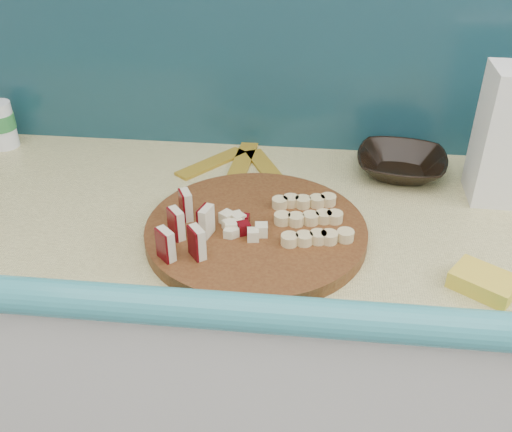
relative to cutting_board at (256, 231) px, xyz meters
The scene contains 10 objects.
kitchen_counter 0.48m from the cutting_board, 52.24° to the left, with size 2.20×0.63×0.91m.
backsplash 0.46m from the cutting_board, 78.80° to the left, with size 2.20×0.02×0.50m, color teal.
cutting_board is the anchor object (origin of this frame).
apple_wedges 0.13m from the cutting_board, 152.92° to the right, with size 0.08×0.16×0.05m.
apple_chunks 0.03m from the cutting_board, 166.69° to the right, with size 0.06×0.07×0.02m.
banana_slices 0.10m from the cutting_board, 12.60° to the left, with size 0.15×0.17×0.02m.
brown_bowl 0.39m from the cutting_board, 43.84° to the left, with size 0.19×0.19×0.05m, color black.
canister 0.70m from the cutting_board, 153.71° to the left, with size 0.07×0.07×0.11m.
sponge 0.39m from the cutting_board, 15.81° to the right, with size 0.10×0.07×0.03m, color gold.
banana_peel 0.28m from the cutting_board, 103.36° to the left, with size 0.25×0.21×0.01m.
Camera 1 is at (0.12, 0.56, 1.49)m, focal length 40.00 mm.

